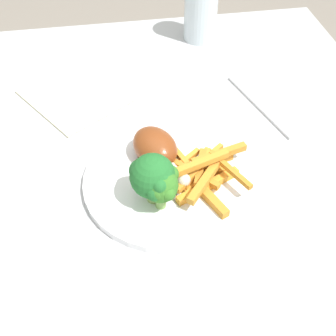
% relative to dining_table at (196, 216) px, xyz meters
% --- Properties ---
extents(dining_table, '(0.95, 0.73, 0.70)m').
position_rel_dining_table_xyz_m(dining_table, '(0.00, 0.00, 0.00)').
color(dining_table, '#B7B7BC').
rests_on(dining_table, ground_plane).
extents(dinner_plate, '(0.25, 0.25, 0.01)m').
position_rel_dining_table_xyz_m(dinner_plate, '(-0.02, 0.05, 0.12)').
color(dinner_plate, white).
rests_on(dinner_plate, dining_table).
extents(broccoli_floret_front, '(0.05, 0.05, 0.07)m').
position_rel_dining_table_xyz_m(broccoli_floret_front, '(-0.07, 0.07, 0.17)').
color(broccoli_floret_front, '#7FAF58').
rests_on(broccoli_floret_front, dinner_plate).
extents(broccoli_floret_middle, '(0.07, 0.06, 0.08)m').
position_rel_dining_table_xyz_m(broccoli_floret_middle, '(-0.06, 0.08, 0.18)').
color(broccoli_floret_middle, '#8FAB5D').
rests_on(broccoli_floret_middle, dinner_plate).
extents(carrot_fries_pile, '(0.15, 0.14, 0.04)m').
position_rel_dining_table_xyz_m(carrot_fries_pile, '(-0.03, 0.00, 0.14)').
color(carrot_fries_pile, orange).
rests_on(carrot_fries_pile, dinner_plate).
extents(chicken_drumstick_near, '(0.12, 0.05, 0.04)m').
position_rel_dining_table_xyz_m(chicken_drumstick_near, '(0.01, 0.06, 0.15)').
color(chicken_drumstick_near, '#56210D').
rests_on(chicken_drumstick_near, dinner_plate).
extents(chicken_drumstick_far, '(0.13, 0.09, 0.05)m').
position_rel_dining_table_xyz_m(chicken_drumstick_far, '(0.02, 0.06, 0.15)').
color(chicken_drumstick_far, '#5B230F').
rests_on(chicken_drumstick_far, dinner_plate).
extents(fork, '(0.19, 0.06, 0.00)m').
position_rel_dining_table_xyz_m(fork, '(0.13, -0.14, 0.12)').
color(fork, silver).
rests_on(fork, dining_table).
extents(water_glass, '(0.07, 0.07, 0.14)m').
position_rel_dining_table_xyz_m(water_glass, '(0.38, -0.08, 0.19)').
color(water_glass, silver).
rests_on(water_glass, dining_table).
extents(napkin, '(0.22, 0.21, 0.00)m').
position_rel_dining_table_xyz_m(napkin, '(0.21, 0.19, 0.12)').
color(napkin, beige).
rests_on(napkin, dining_table).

